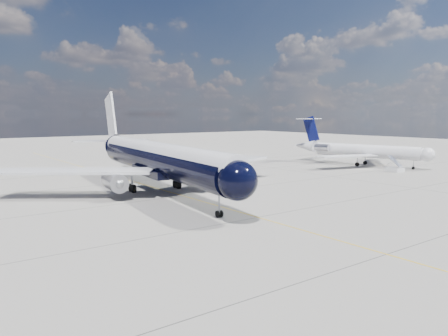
{
  "coord_description": "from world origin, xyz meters",
  "views": [
    {
      "loc": [
        -29.26,
        -23.51,
        10.65
      ],
      "look_at": [
        2.82,
        19.72,
        4.0
      ],
      "focal_mm": 35.0,
      "sensor_mm": 36.0,
      "label": 1
    }
  ],
  "objects": [
    {
      "name": "ground",
      "position": [
        0.0,
        30.0,
        0.0
      ],
      "size": [
        320.0,
        320.0,
        0.0
      ],
      "primitive_type": "plane",
      "color": "gray",
      "rests_on": "ground"
    },
    {
      "name": "taxiway_centerline",
      "position": [
        0.0,
        25.0,
        0.0
      ],
      "size": [
        0.16,
        160.0,
        0.01
      ],
      "primitive_type": "cube",
      "color": "#E1B20B",
      "rests_on": "ground"
    },
    {
      "name": "regional_jet",
      "position": [
        47.5,
        33.06,
        3.25
      ],
      "size": [
        25.84,
        30.14,
        10.29
      ],
      "rotation": [
        0.0,
        0.0,
        0.22
      ],
      "color": "silver",
      "rests_on": "ground"
    },
    {
      "name": "main_airliner",
      "position": [
        -0.93,
        30.82,
        4.56
      ],
      "size": [
        41.52,
        50.87,
        14.7
      ],
      "rotation": [
        0.0,
        0.0,
        -0.12
      ],
      "color": "black",
      "rests_on": "ground"
    },
    {
      "name": "boarding_stair",
      "position": [
        44.29,
        22.23,
        0.57
      ],
      "size": [
        2.38,
        2.91,
        3.08
      ],
      "rotation": [
        0.0,
        0.0,
        -0.05
      ],
      "color": "silver",
      "rests_on": "ground"
    }
  ]
}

